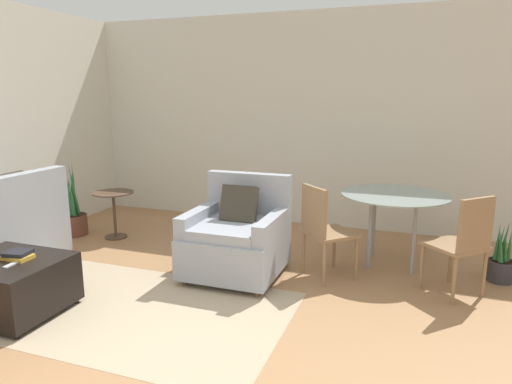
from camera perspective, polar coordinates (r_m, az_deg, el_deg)
wall_back at (r=6.03m, az=7.64°, el=8.72°), size 12.00×0.06×2.75m
area_rug at (r=4.07m, az=-17.37°, el=-13.46°), size 2.90×1.57×0.01m
armchair at (r=4.42m, az=-2.41°, el=-5.78°), size 0.87×0.88×0.95m
ottoman at (r=4.19m, az=-28.36°, el=-10.08°), size 0.82×0.71×0.44m
book_stack at (r=4.11m, az=-27.62°, el=-7.00°), size 0.22×0.19×0.06m
tv_remote_primary at (r=4.24m, az=-27.23°, el=-6.74°), size 0.09×0.14×0.01m
tv_remote_secondary at (r=4.00m, az=-28.11°, el=-7.93°), size 0.05×0.17×0.01m
potted_plant at (r=6.11m, az=-21.90°, el=-2.84°), size 0.33×0.33×0.93m
side_table at (r=5.78m, az=-17.34°, el=-1.61°), size 0.48×0.48×0.57m
dining_table at (r=4.80m, az=16.94°, el=-1.24°), size 1.07×1.07×0.74m
dining_chair_near_left at (r=4.32m, az=8.33°, el=-4.21°), size 0.59×0.59×0.90m
dining_chair_near_right at (r=4.26m, az=24.55°, el=-5.42°), size 0.59×0.59×0.90m
potted_plant_small at (r=4.88m, az=28.28°, el=-7.85°), size 0.23×0.23×0.59m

